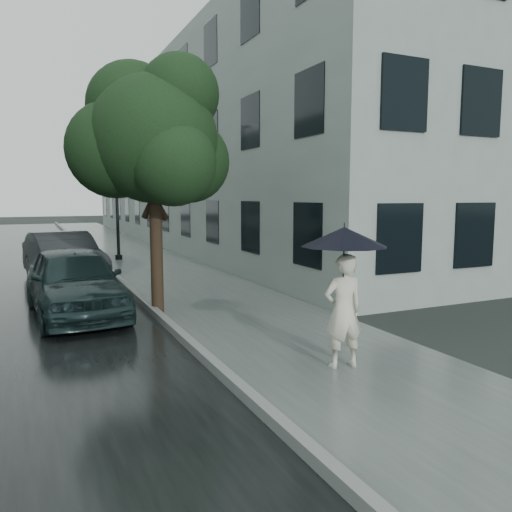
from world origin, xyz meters
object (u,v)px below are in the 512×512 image
pedestrian (343,311)px  car_near (75,281)px  street_tree (153,138)px  car_far (63,258)px  lamp_post (112,179)px

pedestrian → car_near: size_ratio=0.39×
pedestrian → street_tree: size_ratio=0.31×
car_far → lamp_post: bearing=56.3°
pedestrian → car_far: bearing=-66.3°
lamp_post → car_far: lamp_post is taller
pedestrian → car_far: pedestrian is taller
lamp_post → car_far: size_ratio=1.26×
pedestrian → lamp_post: size_ratio=0.30×
street_tree → car_near: bearing=168.9°
street_tree → car_far: (-1.57, 4.71, -2.97)m
street_tree → car_far: bearing=108.5°
car_near → street_tree: bearing=-14.9°
lamp_post → car_near: lamp_post is taller
street_tree → car_far: size_ratio=1.22×
street_tree → car_near: size_ratio=1.27×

